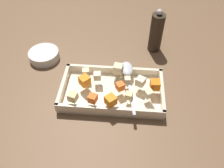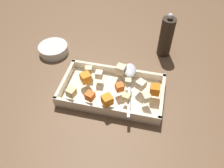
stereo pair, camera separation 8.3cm
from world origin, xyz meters
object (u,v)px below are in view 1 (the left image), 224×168
(baking_dish, at_px, (112,92))
(serving_spoon, at_px, (127,71))
(pepper_mill, at_px, (156,32))
(small_prep_bowl, at_px, (44,55))

(baking_dish, height_order, serving_spoon, serving_spoon)
(serving_spoon, xyz_separation_m, pepper_mill, (0.11, 0.21, 0.03))
(baking_dish, relative_size, pepper_mill, 1.90)
(baking_dish, bearing_deg, small_prep_bowl, 149.66)
(pepper_mill, bearing_deg, small_prep_bowl, -167.64)
(baking_dish, xyz_separation_m, small_prep_bowl, (-0.31, 0.18, 0.00))
(baking_dish, relative_size, small_prep_bowl, 2.93)
(baking_dish, height_order, small_prep_bowl, baking_dish)
(serving_spoon, bearing_deg, baking_dish, -44.91)
(serving_spoon, height_order, small_prep_bowl, serving_spoon)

